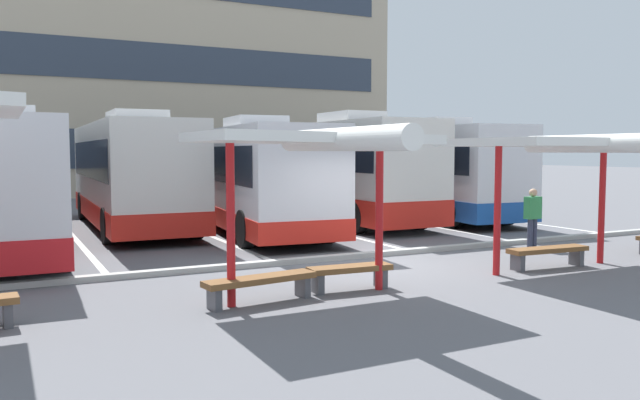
# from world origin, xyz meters

# --- Properties ---
(ground_plane) EXTENTS (160.00, 160.00, 0.00)m
(ground_plane) POSITION_xyz_m (0.00, 0.00, 0.00)
(ground_plane) COLOR slate
(terminal_building) EXTENTS (31.58, 14.58, 17.17)m
(terminal_building) POSITION_xyz_m (0.03, 31.34, 7.22)
(terminal_building) COLOR tan
(terminal_building) RESTS_ON ground
(coach_bus_0) EXTENTS (2.86, 12.57, 3.57)m
(coach_bus_0) POSITION_xyz_m (-7.19, 6.99, 1.67)
(coach_bus_0) COLOR silver
(coach_bus_0) RESTS_ON ground
(coach_bus_1) EXTENTS (2.88, 10.38, 3.73)m
(coach_bus_1) POSITION_xyz_m (-3.50, 9.46, 1.75)
(coach_bus_1) COLOR silver
(coach_bus_1) RESTS_ON ground
(coach_bus_2) EXTENTS (3.64, 12.56, 3.55)m
(coach_bus_2) POSITION_xyz_m (-0.15, 8.10, 1.67)
(coach_bus_2) COLOR silver
(coach_bus_2) RESTS_ON ground
(coach_bus_3) EXTENTS (2.66, 10.63, 3.83)m
(coach_bus_3) POSITION_xyz_m (3.44, 8.51, 1.79)
(coach_bus_3) COLOR silver
(coach_bus_3) RESTS_ON ground
(coach_bus_4) EXTENTS (3.39, 11.21, 3.70)m
(coach_bus_4) POSITION_xyz_m (7.15, 8.45, 1.74)
(coach_bus_4) COLOR silver
(coach_bus_4) RESTS_ON ground
(lane_stripe_1) EXTENTS (0.16, 14.00, 0.01)m
(lane_stripe_1) POSITION_xyz_m (-5.46, 8.20, 0.00)
(lane_stripe_1) COLOR white
(lane_stripe_1) RESTS_ON ground
(lane_stripe_2) EXTENTS (0.16, 14.00, 0.01)m
(lane_stripe_2) POSITION_xyz_m (-1.82, 8.20, 0.00)
(lane_stripe_2) COLOR white
(lane_stripe_2) RESTS_ON ground
(lane_stripe_3) EXTENTS (0.16, 14.00, 0.01)m
(lane_stripe_3) POSITION_xyz_m (1.82, 8.20, 0.00)
(lane_stripe_3) COLOR white
(lane_stripe_3) RESTS_ON ground
(lane_stripe_4) EXTENTS (0.16, 14.00, 0.01)m
(lane_stripe_4) POSITION_xyz_m (5.46, 8.20, 0.00)
(lane_stripe_4) COLOR white
(lane_stripe_4) RESTS_ON ground
(lane_stripe_5) EXTENTS (0.16, 14.00, 0.01)m
(lane_stripe_5) POSITION_xyz_m (9.10, 8.20, 0.00)
(lane_stripe_5) COLOR white
(lane_stripe_5) RESTS_ON ground
(waiting_shelter_1) EXTENTS (3.81, 4.27, 2.87)m
(waiting_shelter_1) POSITION_xyz_m (-2.65, -2.35, 2.65)
(waiting_shelter_1) COLOR red
(waiting_shelter_1) RESTS_ON ground
(bench_2) EXTENTS (2.00, 0.68, 0.45)m
(bench_2) POSITION_xyz_m (-3.55, -2.10, 0.34)
(bench_2) COLOR brown
(bench_2) RESTS_ON ground
(bench_3) EXTENTS (1.58, 0.51, 0.45)m
(bench_3) POSITION_xyz_m (-1.75, -1.92, 0.33)
(bench_3) COLOR brown
(bench_3) RESTS_ON ground
(waiting_shelter_2) EXTENTS (4.05, 4.84, 2.84)m
(waiting_shelter_2) POSITION_xyz_m (3.12, -2.30, 2.63)
(waiting_shelter_2) COLOR red
(waiting_shelter_2) RESTS_ON ground
(bench_4) EXTENTS (1.94, 0.55, 0.45)m
(bench_4) POSITION_xyz_m (3.12, -1.94, 0.34)
(bench_4) COLOR brown
(bench_4) RESTS_ON ground
(platform_kerb) EXTENTS (44.00, 0.24, 0.12)m
(platform_kerb) POSITION_xyz_m (0.00, 1.00, 0.06)
(platform_kerb) COLOR #ADADA8
(platform_kerb) RESTS_ON ground
(waiting_passenger_0) EXTENTS (0.46, 0.25, 1.55)m
(waiting_passenger_0) POSITION_xyz_m (4.93, 0.30, 0.88)
(waiting_passenger_0) COLOR #33384C
(waiting_passenger_0) RESTS_ON ground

